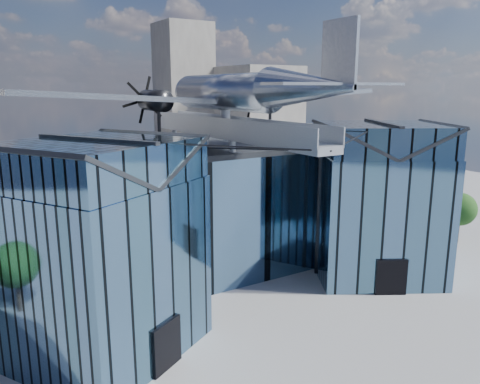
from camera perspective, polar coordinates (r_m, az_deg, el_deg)
ground_plane at (r=33.34m, az=1.85°, el=-12.82°), size 120.00×120.00×0.00m
museum at (r=36.18m, az=-3.18°, el=-1.44°), size 32.88×24.50×17.60m
bg_towers at (r=77.81m, az=-18.36°, el=8.83°), size 77.00×24.50×26.00m
tree_plaza_e at (r=47.97m, az=25.20°, el=-1.92°), size 3.92×3.92×4.83m
tree_side_e at (r=50.01m, az=15.50°, el=-0.16°), size 4.41×4.41×5.39m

